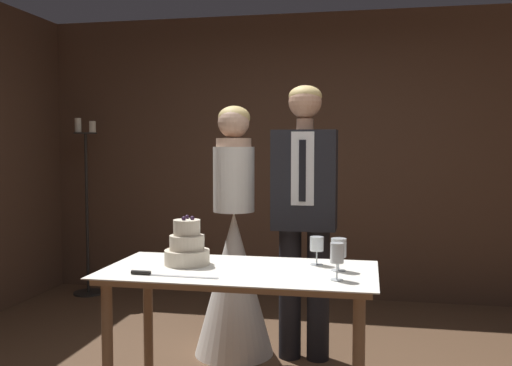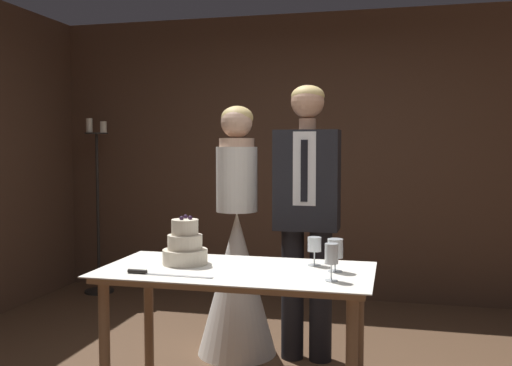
{
  "view_description": "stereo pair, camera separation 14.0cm",
  "coord_description": "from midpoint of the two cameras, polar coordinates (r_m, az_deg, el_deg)",
  "views": [
    {
      "loc": [
        0.58,
        -2.89,
        1.42
      ],
      "look_at": [
        -0.08,
        0.42,
        1.21
      ],
      "focal_mm": 40.0,
      "sensor_mm": 36.0,
      "label": 1
    },
    {
      "loc": [
        0.71,
        -2.86,
        1.42
      ],
      "look_at": [
        -0.08,
        0.42,
        1.21
      ],
      "focal_mm": 40.0,
      "sensor_mm": 36.0,
      "label": 2
    }
  ],
  "objects": [
    {
      "name": "wine_glass_far",
      "position": [
        2.76,
        6.65,
        -7.08
      ],
      "size": [
        0.06,
        0.06,
        0.18
      ],
      "color": "silver",
      "rests_on": "cake_table"
    },
    {
      "name": "cake_knife",
      "position": [
        2.91,
        -11.2,
        -8.93
      ],
      "size": [
        0.45,
        0.03,
        0.02
      ],
      "rotation": [
        0.0,
        0.0,
        -0.03
      ],
      "color": "silver",
      "rests_on": "cake_table"
    },
    {
      "name": "candle_stand",
      "position": [
        5.72,
        -17.24,
        -2.99
      ],
      "size": [
        0.28,
        0.28,
        1.69
      ],
      "color": "black",
      "rests_on": "ground_plane"
    },
    {
      "name": "cake_table",
      "position": [
        3.03,
        -2.98,
        -10.42
      ],
      "size": [
        1.42,
        0.72,
        0.78
      ],
      "color": "#8E6B4C",
      "rests_on": "ground_plane"
    },
    {
      "name": "groom",
      "position": [
        3.78,
        3.81,
        -2.22
      ],
      "size": [
        0.42,
        0.25,
        1.82
      ],
      "color": "black",
      "rests_on": "ground_plane"
    },
    {
      "name": "wine_glass_middle",
      "position": [
        2.97,
        6.93,
        -6.63
      ],
      "size": [
        0.08,
        0.08,
        0.17
      ],
      "color": "silver",
      "rests_on": "cake_table"
    },
    {
      "name": "wall_back",
      "position": [
        5.4,
        4.38,
        2.65
      ],
      "size": [
        5.28,
        0.12,
        2.65
      ],
      "primitive_type": "cube",
      "color": "#513828",
      "rests_on": "ground_plane"
    },
    {
      "name": "wine_glass_near",
      "position": [
        3.1,
        4.8,
        -6.25
      ],
      "size": [
        0.07,
        0.07,
        0.15
      ],
      "color": "silver",
      "rests_on": "cake_table"
    },
    {
      "name": "bride",
      "position": [
        3.93,
        -3.25,
        -8.0
      ],
      "size": [
        0.54,
        0.54,
        1.7
      ],
      "color": "white",
      "rests_on": "ground_plane"
    },
    {
      "name": "tiered_cake",
      "position": [
        3.13,
        -8.2,
        -6.36
      ],
      "size": [
        0.24,
        0.24,
        0.27
      ],
      "color": "beige",
      "rests_on": "cake_table"
    }
  ]
}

